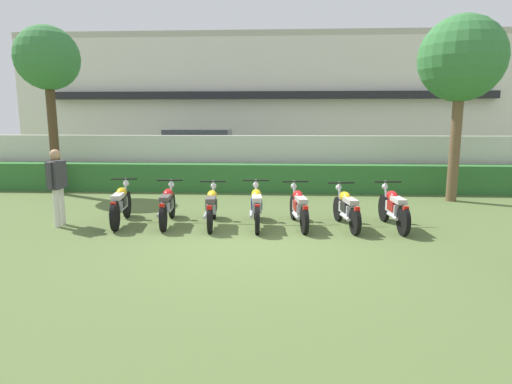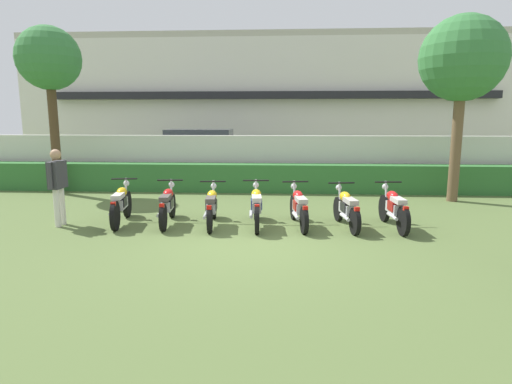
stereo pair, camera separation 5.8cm
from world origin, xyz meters
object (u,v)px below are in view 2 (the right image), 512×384
Objects in this scene: motorcycle_in_row_3 at (256,206)px; motorcycle_in_row_5 at (346,208)px; parked_car at (203,152)px; tree_near_inspector at (49,61)px; motorcycle_in_row_0 at (121,204)px; motorcycle_in_row_1 at (167,205)px; tree_far_side at (463,60)px; motorcycle_in_row_4 at (299,207)px; motorcycle_in_row_6 at (394,208)px; inspector_person at (58,181)px; motorcycle_in_row_2 at (212,206)px.

motorcycle_in_row_3 reaches higher than motorcycle_in_row_5.
parked_car is 0.88× the size of tree_near_inspector.
parked_car is at bearing -10.45° from motorcycle_in_row_0.
motorcycle_in_row_1 is at bearing -97.46° from motorcycle_in_row_0.
parked_car reaches higher than motorcycle_in_row_0.
tree_near_inspector is at bearing 55.21° from motorcycle_in_row_3.
motorcycle_in_row_1 is at bearing -39.54° from tree_near_inspector.
tree_far_side reaches higher than motorcycle_in_row_3.
tree_far_side is 2.69× the size of motorcycle_in_row_3.
motorcycle_in_row_0 is at bearing -47.38° from tree_near_inspector.
tree_near_inspector reaches higher than motorcycle_in_row_5.
tree_near_inspector is 2.72× the size of motorcycle_in_row_4.
motorcycle_in_row_6 is 7.38m from inspector_person.
parked_car reaches higher than motorcycle_in_row_2.
parked_car reaches higher than motorcycle_in_row_1.
motorcycle_in_row_4 is (-4.54, -3.21, -3.49)m from tree_far_side.
parked_car is at bearing 14.80° from motorcycle_in_row_4.
motorcycle_in_row_5 is at bearing -95.58° from motorcycle_in_row_2.
motorcycle_in_row_3 is at bearing -30.29° from tree_near_inspector.
motorcycle_in_row_0 is at bearing 85.11° from motorcycle_in_row_6.
motorcycle_in_row_4 is at bearing -96.50° from motorcycle_in_row_1.
tree_far_side reaches higher than motorcycle_in_row_5.
motorcycle_in_row_5 reaches higher than motorcycle_in_row_2.
tree_far_side is at bearing -62.80° from motorcycle_in_row_4.
motorcycle_in_row_2 is 1.10× the size of inspector_person.
tree_near_inspector is 9.10m from motorcycle_in_row_4.
tree_far_side reaches higher than motorcycle_in_row_0.
motorcycle_in_row_3 is (-5.47, -3.28, -3.48)m from tree_far_side.
motorcycle_in_row_0 is (-0.26, -8.87, -0.48)m from parked_car.
tree_near_inspector is at bearing 118.19° from inspector_person.
motorcycle_in_row_4 is at bearing -26.68° from tree_near_inspector.
parked_car is 8.89m from motorcycle_in_row_1.
motorcycle_in_row_6 is (5.80, -8.92, -0.48)m from parked_car.
motorcycle_in_row_4 is 1.10× the size of inspector_person.
tree_far_side is 10.84m from inspector_person.
motorcycle_in_row_0 is at bearing 84.33° from motorcycle_in_row_3.
tree_near_inspector reaches higher than inspector_person.
motorcycle_in_row_0 is 1.02× the size of motorcycle_in_row_1.
motorcycle_in_row_6 is at bearing -95.32° from motorcycle_in_row_2.
motorcycle_in_row_2 is at bearing 3.92° from inspector_person.
motorcycle_in_row_3 is (1.00, -0.02, 0.02)m from motorcycle_in_row_2.
tree_near_inspector is 10.86m from motorcycle_in_row_6.
motorcycle_in_row_1 reaches higher than motorcycle_in_row_2.
motorcycle_in_row_3 is 0.94m from motorcycle_in_row_4.
motorcycle_in_row_3 is at bearing 85.80° from motorcycle_in_row_6.
motorcycle_in_row_6 is (6.06, -0.05, -0.01)m from motorcycle_in_row_0.
motorcycle_in_row_1 is at bearing 80.11° from motorcycle_in_row_5.
inspector_person reaches higher than motorcycle_in_row_4.
motorcycle_in_row_1 reaches higher than motorcycle_in_row_4.
motorcycle_in_row_5 is 1.05× the size of inspector_person.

